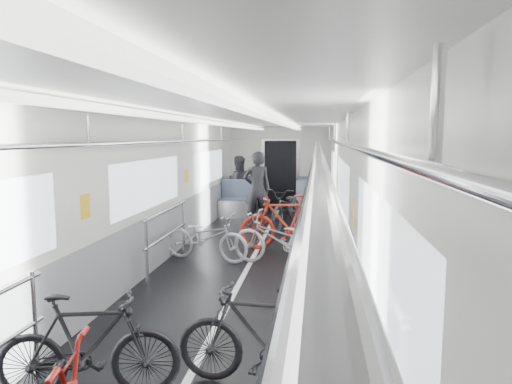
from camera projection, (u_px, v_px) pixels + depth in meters
car_shell at (258, 190)px, 8.65m from camera, size 3.02×14.01×2.41m
bike_left_mid at (88, 346)px, 3.68m from camera, size 1.53×0.74×0.89m
bike_left_far at (206, 237)px, 7.83m from camera, size 1.65×0.90×0.82m
bike_right_near at (262, 336)px, 3.87m from camera, size 1.50×0.49×0.89m
bike_right_mid at (280, 240)px, 7.47m from camera, size 1.81×1.06×0.90m
bike_right_far at (286, 222)px, 8.58m from camera, size 1.81×0.77×1.06m
bike_aisle at (287, 208)px, 10.63m from camera, size 1.10×1.93×0.96m
person_standing at (257, 189)px, 10.78m from camera, size 0.74×0.59×1.79m
person_seated at (238, 185)px, 12.50m from camera, size 0.93×0.82×1.61m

